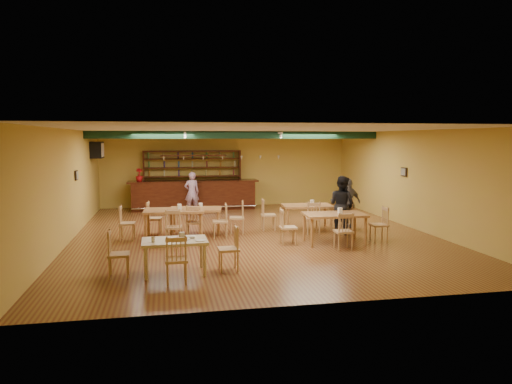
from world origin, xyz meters
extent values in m
plane|color=#5D2D1A|center=(0.00, 0.00, 0.00)|extent=(12.00, 12.00, 0.00)
cube|color=black|center=(0.00, 2.80, 2.87)|extent=(10.00, 0.30, 0.25)
cube|color=white|center=(-1.80, 3.40, 2.94)|extent=(0.05, 2.50, 0.05)
cube|color=white|center=(1.40, 3.40, 2.94)|extent=(0.05, 2.50, 0.05)
cube|color=white|center=(-4.80, 4.20, 2.35)|extent=(0.34, 0.70, 0.48)
cube|color=black|center=(-4.97, 1.00, 1.70)|extent=(0.04, 0.34, 0.28)
cube|color=black|center=(4.97, 0.50, 1.70)|extent=(0.04, 0.34, 0.28)
cube|color=black|center=(-1.37, 5.15, 0.56)|extent=(5.00, 0.85, 1.13)
cube|color=black|center=(-1.37, 5.78, 1.14)|extent=(3.87, 0.40, 2.28)
imported|color=#B61014|center=(-3.42, 5.15, 1.38)|extent=(0.36, 0.36, 0.50)
cube|color=#9F7238|center=(-1.62, 0.34, 0.37)|extent=(1.60, 1.09, 0.75)
cube|color=#9F7238|center=(1.77, 0.42, 0.37)|extent=(1.55, 1.00, 0.74)
cube|color=#9F7238|center=(-2.25, -0.24, 0.41)|extent=(1.68, 1.06, 0.81)
cube|color=#9F7238|center=(1.89, -1.62, 0.40)|extent=(1.62, 1.01, 0.79)
cube|color=tan|center=(-2.31, -3.71, 0.35)|extent=(1.32, 0.87, 0.70)
cylinder|color=silver|center=(-2.21, -3.71, 0.71)|extent=(0.46, 0.46, 0.01)
cylinder|color=#EAE5C6|center=(-2.73, -3.85, 0.76)|extent=(0.08, 0.08, 0.11)
cube|color=white|center=(-1.98, -3.52, 0.72)|extent=(0.22, 0.17, 0.03)
cube|color=silver|center=(-2.07, -3.66, 0.72)|extent=(0.33, 0.22, 0.00)
cylinder|color=white|center=(-1.79, -3.89, 0.71)|extent=(0.22, 0.22, 0.01)
imported|color=#8C489C|center=(-1.50, 4.33, 0.76)|extent=(0.60, 0.44, 1.52)
imported|color=black|center=(2.57, -0.38, 0.84)|extent=(0.98, 1.03, 1.67)
imported|color=slate|center=(3.09, 0.38, 0.77)|extent=(0.97, 0.65, 1.53)
camera|label=1|loc=(-2.48, -13.34, 2.75)|focal=33.34mm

